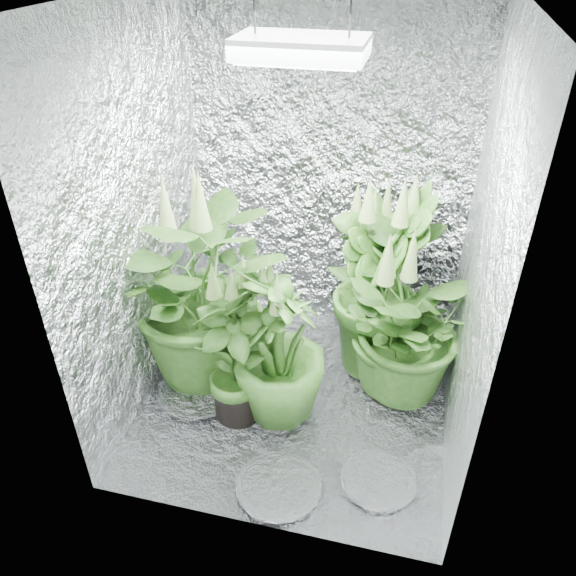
{
  "coord_description": "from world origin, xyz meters",
  "views": [
    {
      "loc": [
        0.49,
        -2.22,
        2.24
      ],
      "look_at": [
        -0.05,
        0.0,
        0.73
      ],
      "focal_mm": 35.0,
      "sensor_mm": 36.0,
      "label": 1
    }
  ],
  "objects_px": {
    "plant_f": "(235,352)",
    "plant_c": "(382,286)",
    "grow_lamp": "(301,48)",
    "plant_b": "(371,276)",
    "plant_d": "(279,349)",
    "circulation_fan": "(414,333)",
    "plant_e": "(401,326)",
    "plant_a": "(205,291)"
  },
  "relations": [
    {
      "from": "grow_lamp",
      "to": "plant_a",
      "type": "relative_size",
      "value": 0.41
    },
    {
      "from": "plant_c",
      "to": "plant_e",
      "type": "relative_size",
      "value": 1.21
    },
    {
      "from": "plant_c",
      "to": "plant_d",
      "type": "xyz_separation_m",
      "value": [
        -0.45,
        -0.52,
        -0.12
      ]
    },
    {
      "from": "plant_f",
      "to": "circulation_fan",
      "type": "relative_size",
      "value": 2.46
    },
    {
      "from": "plant_c",
      "to": "plant_d",
      "type": "relative_size",
      "value": 1.26
    },
    {
      "from": "circulation_fan",
      "to": "plant_c",
      "type": "bearing_deg",
      "value": -164.58
    },
    {
      "from": "grow_lamp",
      "to": "plant_c",
      "type": "distance_m",
      "value": 1.39
    },
    {
      "from": "plant_f",
      "to": "plant_c",
      "type": "bearing_deg",
      "value": 40.92
    },
    {
      "from": "plant_b",
      "to": "grow_lamp",
      "type": "bearing_deg",
      "value": -115.06
    },
    {
      "from": "plant_b",
      "to": "plant_d",
      "type": "relative_size",
      "value": 1.08
    },
    {
      "from": "plant_e",
      "to": "plant_a",
      "type": "bearing_deg",
      "value": -174.85
    },
    {
      "from": "plant_b",
      "to": "plant_e",
      "type": "relative_size",
      "value": 1.04
    },
    {
      "from": "plant_f",
      "to": "circulation_fan",
      "type": "bearing_deg",
      "value": 39.5
    },
    {
      "from": "plant_d",
      "to": "circulation_fan",
      "type": "distance_m",
      "value": 0.98
    },
    {
      "from": "plant_c",
      "to": "plant_f",
      "type": "distance_m",
      "value": 0.89
    },
    {
      "from": "plant_b",
      "to": "plant_e",
      "type": "bearing_deg",
      "value": -65.08
    },
    {
      "from": "plant_e",
      "to": "plant_f",
      "type": "bearing_deg",
      "value": -155.77
    },
    {
      "from": "plant_b",
      "to": "plant_d",
      "type": "bearing_deg",
      "value": -115.81
    },
    {
      "from": "plant_a",
      "to": "plant_d",
      "type": "height_order",
      "value": "plant_a"
    },
    {
      "from": "plant_e",
      "to": "plant_f",
      "type": "distance_m",
      "value": 0.87
    },
    {
      "from": "grow_lamp",
      "to": "plant_e",
      "type": "height_order",
      "value": "grow_lamp"
    },
    {
      "from": "plant_a",
      "to": "plant_b",
      "type": "height_order",
      "value": "plant_a"
    },
    {
      "from": "plant_e",
      "to": "plant_f",
      "type": "xyz_separation_m",
      "value": [
        -0.8,
        -0.36,
        -0.04
      ]
    },
    {
      "from": "plant_e",
      "to": "plant_d",
      "type": "bearing_deg",
      "value": -152.61
    },
    {
      "from": "plant_a",
      "to": "circulation_fan",
      "type": "distance_m",
      "value": 1.28
    },
    {
      "from": "plant_a",
      "to": "plant_f",
      "type": "xyz_separation_m",
      "value": [
        0.25,
        -0.26,
        -0.16
      ]
    },
    {
      "from": "plant_d",
      "to": "plant_f",
      "type": "xyz_separation_m",
      "value": [
        -0.22,
        -0.06,
        -0.01
      ]
    },
    {
      "from": "plant_e",
      "to": "plant_f",
      "type": "relative_size",
      "value": 1.06
    },
    {
      "from": "plant_e",
      "to": "grow_lamp",
      "type": "bearing_deg",
      "value": -160.51
    },
    {
      "from": "plant_a",
      "to": "plant_c",
      "type": "relative_size",
      "value": 1.03
    },
    {
      "from": "plant_d",
      "to": "plant_f",
      "type": "height_order",
      "value": "plant_d"
    },
    {
      "from": "plant_c",
      "to": "plant_f",
      "type": "height_order",
      "value": "plant_c"
    },
    {
      "from": "grow_lamp",
      "to": "plant_f",
      "type": "relative_size",
      "value": 0.54
    },
    {
      "from": "grow_lamp",
      "to": "plant_f",
      "type": "bearing_deg",
      "value": -148.03
    },
    {
      "from": "plant_b",
      "to": "circulation_fan",
      "type": "distance_m",
      "value": 0.43
    },
    {
      "from": "plant_f",
      "to": "plant_d",
      "type": "bearing_deg",
      "value": 14.91
    },
    {
      "from": "plant_a",
      "to": "circulation_fan",
      "type": "bearing_deg",
      "value": 22.18
    },
    {
      "from": "plant_a",
      "to": "plant_b",
      "type": "distance_m",
      "value": 1.0
    },
    {
      "from": "plant_b",
      "to": "plant_c",
      "type": "xyz_separation_m",
      "value": [
        0.08,
        -0.24,
        0.09
      ]
    },
    {
      "from": "plant_c",
      "to": "plant_d",
      "type": "distance_m",
      "value": 0.7
    },
    {
      "from": "plant_f",
      "to": "plant_b",
      "type": "bearing_deg",
      "value": 54.51
    },
    {
      "from": "plant_b",
      "to": "circulation_fan",
      "type": "height_order",
      "value": "plant_b"
    }
  ]
}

